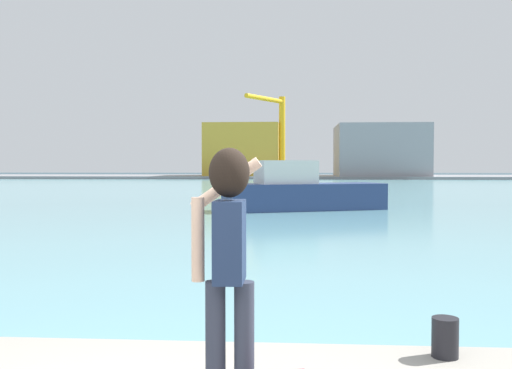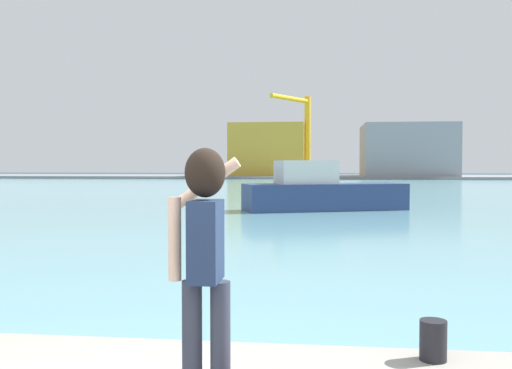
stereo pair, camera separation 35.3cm
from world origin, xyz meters
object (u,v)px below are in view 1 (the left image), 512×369
object	(u,v)px
warehouse_left	(243,150)
port_crane	(278,127)
boat_moored	(301,192)
person_photographer	(228,246)
harbor_bollard	(445,337)
warehouse_right	(380,151)

from	to	relation	value
warehouse_left	port_crane	distance (m)	9.09
warehouse_left	port_crane	size ratio (longest dim) A/B	0.96
boat_moored	person_photographer	bearing A→B (deg)	-112.65
person_photographer	warehouse_left	size ratio (longest dim) A/B	0.14
person_photographer	harbor_bollard	size ratio (longest dim) A/B	5.20
person_photographer	boat_moored	size ratio (longest dim) A/B	0.22
warehouse_right	boat_moored	bearing A→B (deg)	-101.71
person_photographer	boat_moored	distance (m)	22.52
harbor_bollard	boat_moored	world-z (taller)	boat_moored
harbor_bollard	port_crane	bearing A→B (deg)	92.64
warehouse_right	port_crane	world-z (taller)	port_crane
boat_moored	harbor_bollard	bearing A→B (deg)	-108.14
warehouse_left	person_photographer	bearing A→B (deg)	-84.85
harbor_bollard	warehouse_right	bearing A→B (deg)	81.68
boat_moored	port_crane	xyz separation A→B (m)	(-2.92, 61.98, 7.47)
person_photographer	warehouse_left	xyz separation A→B (m)	(-8.14, 90.26, 3.19)
warehouse_left	warehouse_right	distance (m)	22.81
person_photographer	port_crane	world-z (taller)	port_crane
port_crane	warehouse_left	bearing A→B (deg)	136.14
boat_moored	warehouse_right	world-z (taller)	warehouse_right
warehouse_left	warehouse_right	world-z (taller)	warehouse_left
boat_moored	warehouse_left	xyz separation A→B (m)	(-8.94, 67.77, 3.89)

